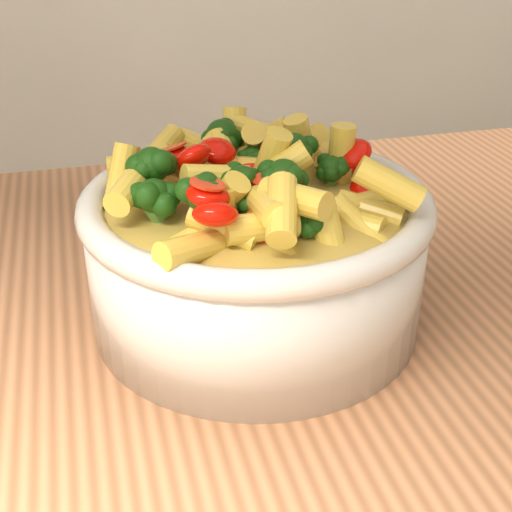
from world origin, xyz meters
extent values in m
cube|color=#BC7A50|center=(0.00, 0.00, 0.88)|extent=(1.20, 0.80, 0.04)
cylinder|color=silver|center=(-0.04, 0.06, 0.95)|extent=(0.23, 0.23, 0.09)
ellipsoid|color=silver|center=(-0.04, 0.06, 0.92)|extent=(0.22, 0.22, 0.04)
torus|color=silver|center=(-0.04, 0.06, 0.99)|extent=(0.24, 0.24, 0.02)
ellipsoid|color=gold|center=(-0.04, 0.06, 0.99)|extent=(0.21, 0.21, 0.02)
camera|label=1|loc=(-0.15, -0.37, 1.19)|focal=50.00mm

